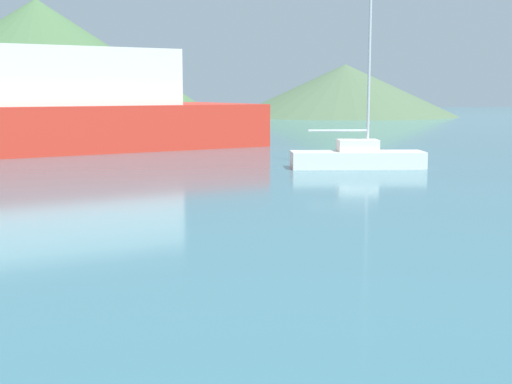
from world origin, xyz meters
TOP-DOWN VIEW (x-y plane):
  - sailboat_inner at (10.26, 27.12)m, footprint 5.96×3.32m
  - hill_central at (1.73, 86.36)m, footprint 42.35×42.35m
  - hill_east at (40.36, 84.18)m, footprint 29.44×29.44m

SIDE VIEW (x-z plane):
  - sailboat_inner at x=10.26m, z-range -4.28..5.33m
  - hill_east at x=40.36m, z-range 0.00..6.77m
  - hill_central at x=1.73m, z-range 0.00..13.69m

